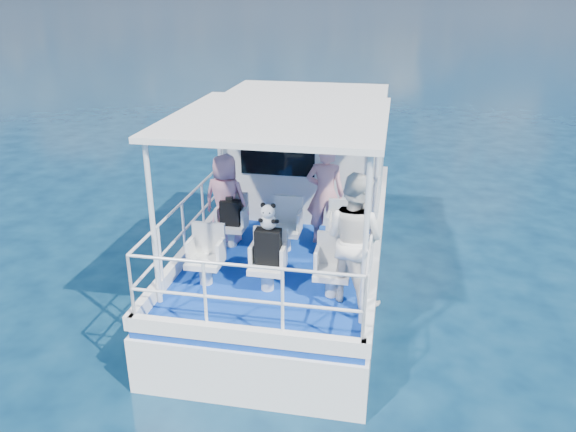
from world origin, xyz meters
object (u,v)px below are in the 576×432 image
object	(u,v)px
passenger_stbd_aft	(354,238)
panda	(268,216)
passenger_port_fwd	(226,199)
backpack_center	(268,247)

from	to	relation	value
passenger_stbd_aft	panda	xyz separation A→B (m)	(-1.16, 0.08, 0.19)
passenger_stbd_aft	panda	size ratio (longest dim) A/B	4.84
passenger_port_fwd	backpack_center	world-z (taller)	passenger_port_fwd
passenger_port_fwd	panda	xyz separation A→B (m)	(1.03, -1.38, 0.34)
passenger_port_fwd	panda	distance (m)	1.75
passenger_port_fwd	panda	size ratio (longest dim) A/B	4.05
panda	passenger_port_fwd	bearing A→B (deg)	126.56
passenger_port_fwd	passenger_stbd_aft	world-z (taller)	passenger_stbd_aft
passenger_port_fwd	backpack_center	size ratio (longest dim) A/B	2.88
passenger_port_fwd	backpack_center	bearing A→B (deg)	132.11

